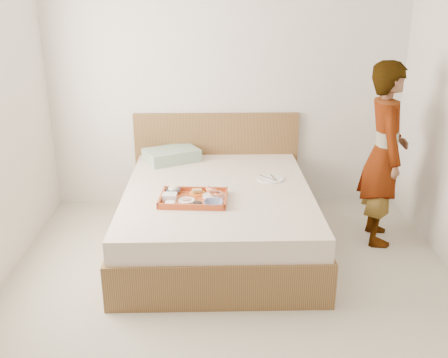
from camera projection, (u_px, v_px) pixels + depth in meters
name	position (u px, v px, depth m)	size (l,w,h in m)	color
ground	(235.00, 311.00, 3.54)	(3.50, 4.00, 0.01)	beige
wall_back	(227.00, 77.00, 4.97)	(3.50, 0.01, 2.60)	silver
wall_front	(276.00, 344.00, 1.22)	(3.50, 0.01, 2.60)	silver
bed	(218.00, 217.00, 4.38)	(1.65, 2.00, 0.53)	brown
headboard	(217.00, 159.00, 5.22)	(1.65, 0.06, 0.95)	brown
pillow	(172.00, 155.00, 4.97)	(0.49, 0.34, 0.12)	#9CB49B
tray	(194.00, 198.00, 4.03)	(0.53, 0.38, 0.05)	#B74A23
prawn_plate	(214.00, 196.00, 4.08)	(0.18, 0.18, 0.01)	white
navy_bowl_big	(214.00, 203.00, 3.91)	(0.15, 0.15, 0.04)	#181E40
sauce_dish	(197.00, 204.00, 3.89)	(0.08, 0.08, 0.03)	black
meat_plate	(186.00, 200.00, 4.00)	(0.13, 0.13, 0.01)	white
bread_plate	(197.00, 193.00, 4.14)	(0.13, 0.13, 0.01)	orange
salad_bowl	(173.00, 191.00, 4.15)	(0.12, 0.12, 0.04)	#181E40
plastic_tub	(170.00, 197.00, 4.02)	(0.11, 0.09, 0.05)	silver
cheese_round	(170.00, 204.00, 3.91)	(0.08, 0.08, 0.03)	white
dinner_plate	(270.00, 179.00, 4.49)	(0.24, 0.24, 0.01)	white
person	(384.00, 154.00, 4.33)	(0.57, 0.38, 1.58)	beige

